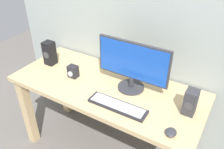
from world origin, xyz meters
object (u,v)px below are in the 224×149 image
at_px(speaker_left, 50,53).
at_px(monitor, 133,65).
at_px(mouse, 171,132).
at_px(keyboard_primary, 117,106).
at_px(desk, 106,99).
at_px(speaker_right, 190,102).
at_px(audio_controller, 73,72).

bearing_deg(speaker_left, monitor, 3.44).
height_order(monitor, mouse, monitor).
distance_m(keyboard_primary, mouse, 0.41).
bearing_deg(keyboard_primary, desk, 139.12).
bearing_deg(monitor, mouse, -35.82).
bearing_deg(mouse, speaker_left, 163.82).
relative_size(keyboard_primary, mouse, 5.23).
bearing_deg(keyboard_primary, speaker_left, 165.56).
xyz_separation_m(desk, keyboard_primary, (0.21, -0.18, 0.15)).
bearing_deg(speaker_right, keyboard_primary, -155.41).
relative_size(mouse, speaker_right, 0.45).
bearing_deg(audio_controller, mouse, -11.94).
relative_size(desk, monitor, 2.74).
height_order(speaker_right, audio_controller, speaker_right).
distance_m(keyboard_primary, speaker_right, 0.49).
relative_size(keyboard_primary, speaker_left, 2.00).
bearing_deg(mouse, speaker_right, 77.49).
distance_m(desk, speaker_left, 0.66).
height_order(desk, keyboard_primary, keyboard_primary).
distance_m(mouse, speaker_right, 0.26).
relative_size(desk, keyboard_primary, 3.61).
height_order(desk, speaker_right, speaker_right).
relative_size(monitor, mouse, 6.88).
distance_m(monitor, keyboard_primary, 0.33).
distance_m(desk, keyboard_primary, 0.31).
height_order(mouse, audio_controller, audio_controller).
bearing_deg(keyboard_primary, speaker_right, 24.59).
bearing_deg(speaker_left, mouse, -11.98).
relative_size(desk, speaker_right, 8.50).
bearing_deg(mouse, monitor, 139.97).
bearing_deg(speaker_right, speaker_left, 179.52).
distance_m(speaker_right, audio_controller, 0.95).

